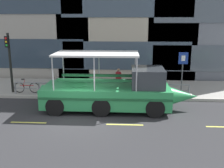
# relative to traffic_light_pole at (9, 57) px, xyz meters

# --- Properties ---
(ground_plane) EXTENTS (120.00, 120.00, 0.00)m
(ground_plane) POSITION_rel_traffic_light_pole_xyz_m (5.27, -3.79, -2.59)
(ground_plane) COLOR #2B2B2D
(sidewalk) EXTENTS (32.00, 4.80, 0.18)m
(sidewalk) POSITION_rel_traffic_light_pole_xyz_m (5.27, 1.81, -2.50)
(sidewalk) COLOR #99968E
(sidewalk) RESTS_ON ground_plane
(curb_edge) EXTENTS (32.00, 0.18, 0.18)m
(curb_edge) POSITION_rel_traffic_light_pole_xyz_m (5.27, -0.68, -2.50)
(curb_edge) COLOR #B2ADA3
(curb_edge) RESTS_ON ground_plane
(lane_centreline) EXTENTS (25.80, 0.12, 0.01)m
(lane_centreline) POSITION_rel_traffic_light_pole_xyz_m (5.27, -4.75, -2.59)
(lane_centreline) COLOR #DBD64C
(lane_centreline) RESTS_ON ground_plane
(curb_guardrail) EXTENTS (11.43, 0.09, 0.81)m
(curb_guardrail) POSITION_rel_traffic_light_pole_xyz_m (6.04, -0.34, -1.87)
(curb_guardrail) COLOR gray
(curb_guardrail) RESTS_ON sidewalk
(traffic_light_pole) EXTENTS (0.24, 0.46, 3.97)m
(traffic_light_pole) POSITION_rel_traffic_light_pole_xyz_m (0.00, 0.00, 0.00)
(traffic_light_pole) COLOR black
(traffic_light_pole) RESTS_ON sidewalk
(parking_sign) EXTENTS (0.60, 0.12, 2.77)m
(parking_sign) POSITION_rel_traffic_light_pole_xyz_m (11.36, 0.31, -0.53)
(parking_sign) COLOR #4C4F54
(parking_sign) RESTS_ON sidewalk
(leaned_bicycle) EXTENTS (1.74, 0.46, 0.96)m
(leaned_bicycle) POSITION_rel_traffic_light_pole_xyz_m (1.03, -0.05, -2.03)
(leaned_bicycle) COLOR black
(leaned_bicycle) RESTS_ON sidewalk
(duck_tour_boat) EXTENTS (8.79, 2.69, 3.22)m
(duck_tour_boat) POSITION_rel_traffic_light_pole_xyz_m (7.08, -2.47, -1.54)
(duck_tour_boat) COLOR #2D9351
(duck_tour_boat) RESTS_ON ground_plane
(pedestrian_near_bow) EXTENTS (0.22, 0.44, 1.53)m
(pedestrian_near_bow) POSITION_rel_traffic_light_pole_xyz_m (9.59, 0.63, -1.48)
(pedestrian_near_bow) COLOR black
(pedestrian_near_bow) RESTS_ON sidewalk
(pedestrian_mid_left) EXTENTS (0.42, 0.26, 1.52)m
(pedestrian_mid_left) POSITION_rel_traffic_light_pole_xyz_m (7.16, 1.06, -1.49)
(pedestrian_mid_left) COLOR black
(pedestrian_mid_left) RESTS_ON sidewalk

